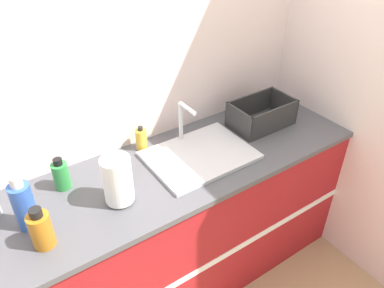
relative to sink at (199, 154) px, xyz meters
The scene contains 10 objects.
wall_back 0.53m from the sink, 108.14° to the left, with size 4.35×0.06×2.60m.
wall_right 0.98m from the sink, ahead, with size 0.06×2.61×2.60m.
counter_cabinet 0.47m from the sink, behind, with size 1.98×0.63×0.89m.
sink is the anchor object (origin of this frame).
paper_towel_roll 0.50m from the sink, behind, with size 0.13×0.13×0.23m.
dish_rack 0.49m from the sink, ahead, with size 0.36×0.22×0.16m.
bottle_green 0.69m from the sink, 166.57° to the left, with size 0.07×0.07×0.16m.
bottle_blue 0.87m from the sink, behind, with size 0.09×0.09×0.26m.
bottle_amber 0.85m from the sink, behind, with size 0.09×0.09×0.19m.
soap_dispenser 0.32m from the sink, 132.48° to the left, with size 0.06×0.06×0.14m.
Camera 1 is at (-0.81, -0.98, 2.05)m, focal length 35.00 mm.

